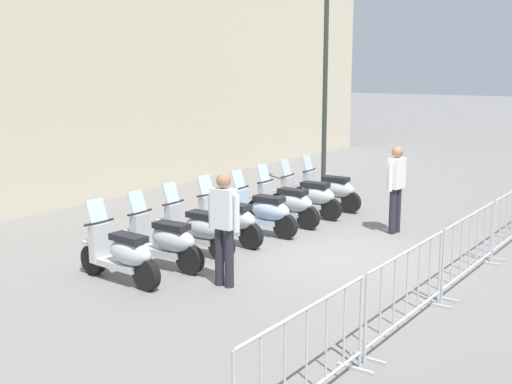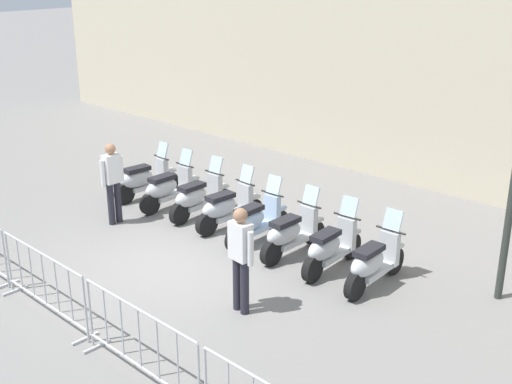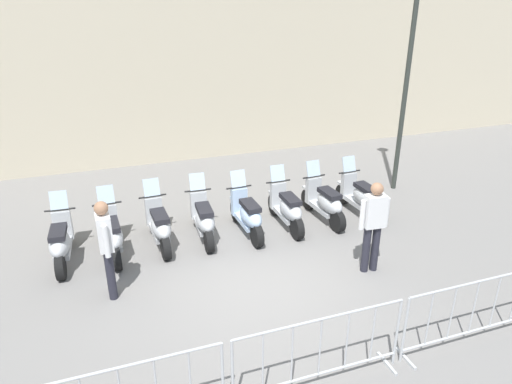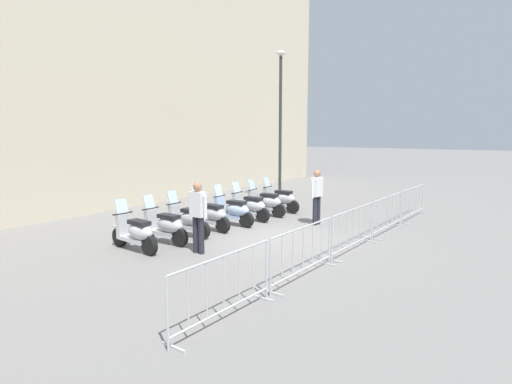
# 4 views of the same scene
# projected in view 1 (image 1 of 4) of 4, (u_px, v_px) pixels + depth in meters

# --- Properties ---
(ground_plane) EXTENTS (120.00, 120.00, 0.00)m
(ground_plane) POSITION_uv_depth(u_px,v_px,m) (330.00, 255.00, 11.72)
(ground_plane) COLOR slate
(motorcycle_0) EXTENTS (0.65, 1.72, 1.24)m
(motorcycle_0) POSITION_uv_depth(u_px,v_px,m) (122.00, 254.00, 10.16)
(motorcycle_0) COLOR black
(motorcycle_0) RESTS_ON ground
(motorcycle_1) EXTENTS (0.56, 1.73, 1.24)m
(motorcycle_1) POSITION_uv_depth(u_px,v_px,m) (164.00, 242.00, 10.88)
(motorcycle_1) COLOR black
(motorcycle_1) RESTS_ON ground
(motorcycle_2) EXTENTS (0.56, 1.73, 1.24)m
(motorcycle_2) POSITION_uv_depth(u_px,v_px,m) (196.00, 230.00, 11.65)
(motorcycle_2) COLOR black
(motorcycle_2) RESTS_ON ground
(motorcycle_3) EXTENTS (0.64, 1.72, 1.24)m
(motorcycle_3) POSITION_uv_depth(u_px,v_px,m) (228.00, 220.00, 12.36)
(motorcycle_3) COLOR black
(motorcycle_3) RESTS_ON ground
(motorcycle_4) EXTENTS (0.56, 1.73, 1.24)m
(motorcycle_4) POSITION_uv_depth(u_px,v_px,m) (262.00, 212.00, 13.02)
(motorcycle_4) COLOR black
(motorcycle_4) RESTS_ON ground
(motorcycle_5) EXTENTS (0.58, 1.72, 1.24)m
(motorcycle_5) POSITION_uv_depth(u_px,v_px,m) (286.00, 204.00, 13.75)
(motorcycle_5) COLOR black
(motorcycle_5) RESTS_ON ground
(motorcycle_6) EXTENTS (0.56, 1.72, 1.24)m
(motorcycle_6) POSITION_uv_depth(u_px,v_px,m) (308.00, 197.00, 14.48)
(motorcycle_6) COLOR black
(motorcycle_6) RESTS_ON ground
(motorcycle_7) EXTENTS (0.56, 1.73, 1.24)m
(motorcycle_7) POSITION_uv_depth(u_px,v_px,m) (329.00, 191.00, 15.20)
(motorcycle_7) COLOR black
(motorcycle_7) RESTS_ON ground
(barrier_segment_0) EXTENTS (2.31, 0.68, 1.07)m
(barrier_segment_0) POSITION_uv_depth(u_px,v_px,m) (306.00, 360.00, 6.39)
(barrier_segment_0) COLOR #B2B5B7
(barrier_segment_0) RESTS_ON ground
(barrier_segment_1) EXTENTS (2.31, 0.68, 1.07)m
(barrier_segment_1) POSITION_uv_depth(u_px,v_px,m) (407.00, 291.00, 8.31)
(barrier_segment_1) COLOR #B2B5B7
(barrier_segment_1) RESTS_ON ground
(barrier_segment_2) EXTENTS (2.31, 0.68, 1.07)m
(barrier_segment_2) POSITION_uv_depth(u_px,v_px,m) (469.00, 248.00, 10.24)
(barrier_segment_2) COLOR #B2B5B7
(barrier_segment_2) RESTS_ON ground
(barrier_segment_3) EXTENTS (2.31, 0.68, 1.07)m
(barrier_segment_3) POSITION_uv_depth(u_px,v_px,m) (512.00, 218.00, 12.17)
(barrier_segment_3) COLOR #B2B5B7
(barrier_segment_3) RESTS_ON ground
(street_lamp) EXTENTS (0.36, 0.36, 6.02)m
(street_lamp) POSITION_uv_depth(u_px,v_px,m) (326.00, 50.00, 16.59)
(street_lamp) COLOR #2D332D
(street_lamp) RESTS_ON ground
(officer_near_row_end) EXTENTS (0.54, 0.29, 1.73)m
(officer_near_row_end) POSITION_uv_depth(u_px,v_px,m) (396.00, 184.00, 13.07)
(officer_near_row_end) COLOR #23232D
(officer_near_row_end) RESTS_ON ground
(officer_mid_plaza) EXTENTS (0.25, 0.55, 1.73)m
(officer_mid_plaza) POSITION_uv_depth(u_px,v_px,m) (224.00, 223.00, 9.92)
(officer_mid_plaza) COLOR #23232D
(officer_mid_plaza) RESTS_ON ground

